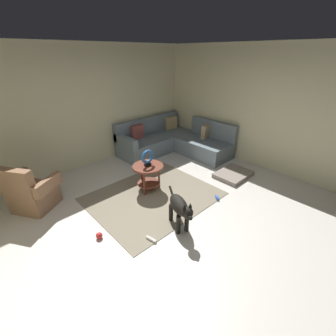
% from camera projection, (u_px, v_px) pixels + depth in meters
% --- Properties ---
extents(ground_plane, '(6.00, 6.00, 0.10)m').
position_uv_depth(ground_plane, '(173.00, 219.00, 3.87)').
color(ground_plane, silver).
extents(wall_back, '(6.00, 0.12, 2.70)m').
position_uv_depth(wall_back, '(83.00, 109.00, 5.12)').
color(wall_back, beige).
rests_on(wall_back, ground_plane).
extents(wall_right, '(0.12, 6.00, 2.70)m').
position_uv_depth(wall_right, '(268.00, 110.00, 5.02)').
color(wall_right, beige).
rests_on(wall_right, ground_plane).
extents(area_rug, '(2.30, 1.90, 0.01)m').
position_uv_depth(area_rug, '(153.00, 196.00, 4.38)').
color(area_rug, gray).
rests_on(area_rug, ground_plane).
extents(sectional_couch, '(2.20, 2.25, 0.88)m').
position_uv_depth(sectional_couch, '(173.00, 142.00, 6.23)').
color(sectional_couch, slate).
rests_on(sectional_couch, ground_plane).
extents(armchair, '(0.94, 1.00, 0.88)m').
position_uv_depth(armchair, '(31.00, 193.00, 3.91)').
color(armchair, '#936B4C').
rests_on(armchair, ground_plane).
extents(side_table, '(0.60, 0.60, 0.54)m').
position_uv_depth(side_table, '(148.00, 171.00, 4.42)').
color(side_table, brown).
rests_on(side_table, ground_plane).
extents(torus_sculpture, '(0.28, 0.08, 0.33)m').
position_uv_depth(torus_sculpture, '(147.00, 158.00, 4.29)').
color(torus_sculpture, black).
rests_on(torus_sculpture, side_table).
extents(dog_bed_mat, '(0.80, 0.60, 0.09)m').
position_uv_depth(dog_bed_mat, '(233.00, 174.00, 5.08)').
color(dog_bed_mat, gray).
rests_on(dog_bed_mat, ground_plane).
extents(dog, '(0.40, 0.80, 0.63)m').
position_uv_depth(dog, '(180.00, 208.00, 3.45)').
color(dog, black).
rests_on(dog, ground_plane).
extents(dog_toy_ball, '(0.10, 0.10, 0.10)m').
position_uv_depth(dog_toy_ball, '(99.00, 236.00, 3.38)').
color(dog_toy_ball, red).
rests_on(dog_toy_ball, ground_plane).
extents(dog_toy_rope, '(0.08, 0.18, 0.05)m').
position_uv_depth(dog_toy_rope, '(151.00, 239.00, 3.35)').
color(dog_toy_rope, silver).
rests_on(dog_toy_rope, ground_plane).
extents(dog_toy_bone, '(0.15, 0.18, 0.06)m').
position_uv_depth(dog_toy_bone, '(217.00, 198.00, 4.30)').
color(dog_toy_bone, blue).
rests_on(dog_toy_bone, ground_plane).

